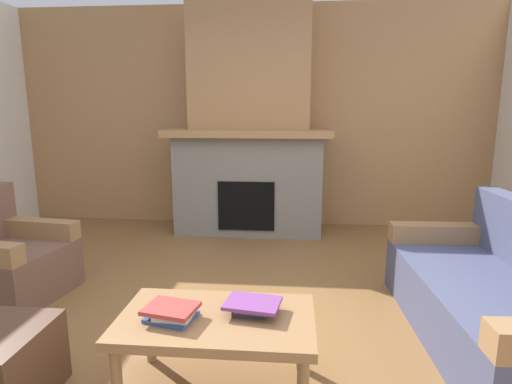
{
  "coord_description": "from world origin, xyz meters",
  "views": [
    {
      "loc": [
        0.53,
        -2.41,
        1.47
      ],
      "look_at": [
        0.21,
        1.2,
        0.75
      ],
      "focal_mm": 29.74,
      "sensor_mm": 36.0,
      "label": 1
    }
  ],
  "objects_px": {
    "couch": "(499,300)",
    "fireplace": "(249,134)",
    "coffee_table": "(216,326)",
    "armchair": "(5,261)"
  },
  "relations": [
    {
      "from": "couch",
      "to": "fireplace",
      "type": "bearing_deg",
      "value": 127.15
    },
    {
      "from": "coffee_table",
      "to": "fireplace",
      "type": "bearing_deg",
      "value": 92.76
    },
    {
      "from": "armchair",
      "to": "couch",
      "type": "bearing_deg",
      "value": -5.73
    },
    {
      "from": "fireplace",
      "to": "coffee_table",
      "type": "bearing_deg",
      "value": -87.24
    },
    {
      "from": "couch",
      "to": "armchair",
      "type": "bearing_deg",
      "value": 174.27
    },
    {
      "from": "fireplace",
      "to": "coffee_table",
      "type": "xyz_separation_m",
      "value": [
        0.15,
        -3.06,
        -0.79
      ]
    },
    {
      "from": "fireplace",
      "to": "armchair",
      "type": "bearing_deg",
      "value": -129.84
    },
    {
      "from": "fireplace",
      "to": "armchair",
      "type": "relative_size",
      "value": 3.16
    },
    {
      "from": "armchair",
      "to": "fireplace",
      "type": "bearing_deg",
      "value": 50.16
    },
    {
      "from": "fireplace",
      "to": "armchair",
      "type": "distance_m",
      "value": 2.82
    }
  ]
}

